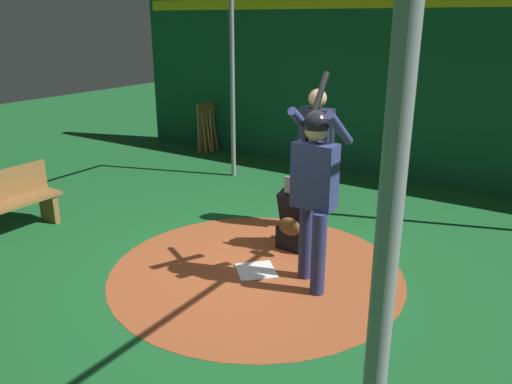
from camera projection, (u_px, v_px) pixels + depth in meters
ground_plane at (256, 271)px, 5.77m from camera, size 27.16×27.16×0.00m
dirt_circle at (256, 271)px, 5.77m from camera, size 3.29×3.29×0.01m
home_plate at (256, 271)px, 5.77m from camera, size 0.59×0.59×0.01m
batter at (315, 182)px, 5.13m from camera, size 0.68×0.49×2.20m
catcher at (296, 220)px, 6.25m from camera, size 0.58×0.40×0.96m
umpire at (316, 151)px, 6.66m from camera, size 0.23×0.49×1.87m
back_wall at (396, 88)px, 8.81m from camera, size 0.22×11.16×3.12m
cage_frame at (256, 68)px, 5.04m from camera, size 5.91×4.81×3.21m
bat_rack at (211, 127)px, 10.94m from camera, size 0.82×0.21×1.05m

